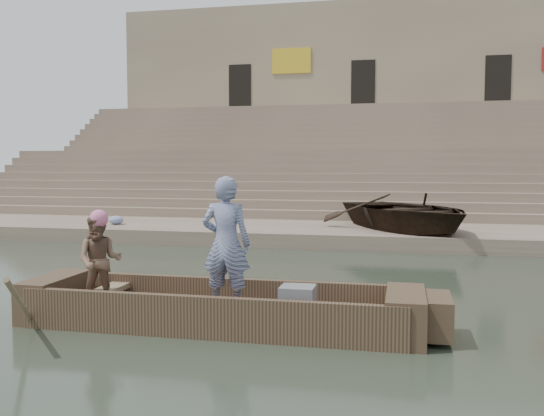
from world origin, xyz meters
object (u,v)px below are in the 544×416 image
(standing_man, at_px, (226,244))
(television, at_px, (297,301))
(beached_rowboat, at_px, (406,211))
(rowing_man, at_px, (100,261))
(main_rowboat, at_px, (218,318))

(standing_man, height_order, television, standing_man)
(television, xyz_separation_m, beached_rowboat, (1.49, 9.24, 0.50))
(beached_rowboat, bearing_deg, television, -132.87)
(rowing_man, bearing_deg, standing_man, -11.53)
(main_rowboat, relative_size, rowing_man, 3.76)
(standing_man, xyz_separation_m, television, (1.00, -0.02, -0.74))
(beached_rowboat, bearing_deg, rowing_man, -148.41)
(beached_rowboat, bearing_deg, standing_man, -138.83)
(main_rowboat, bearing_deg, rowing_man, -175.13)
(main_rowboat, xyz_separation_m, television, (1.11, 0.00, 0.31))
(rowing_man, distance_m, television, 2.87)
(main_rowboat, xyz_separation_m, rowing_man, (-1.72, -0.15, 0.77))
(standing_man, xyz_separation_m, beached_rowboat, (2.50, 9.22, -0.24))
(main_rowboat, height_order, standing_man, standing_man)
(main_rowboat, bearing_deg, beached_rowboat, 74.26)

